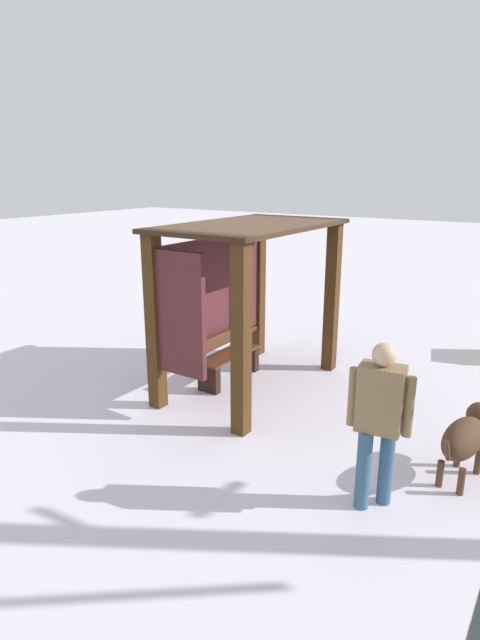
# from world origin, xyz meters

# --- Properties ---
(ground_plane) EXTENTS (60.00, 60.00, 0.00)m
(ground_plane) POSITION_xyz_m (0.00, 0.00, 0.00)
(ground_plane) COLOR silver
(bus_shelter) EXTENTS (2.94, 1.70, 2.45)m
(bus_shelter) POSITION_xyz_m (-0.12, 0.23, 1.62)
(bus_shelter) COLOR #432912
(bus_shelter) RESTS_ON ground
(bench_left_inside) EXTENTS (1.27, 0.40, 0.73)m
(bench_left_inside) POSITION_xyz_m (0.00, 0.42, 0.34)
(bench_left_inside) COLOR #552F1D
(bench_left_inside) RESTS_ON ground
(person_walking) EXTENTS (0.35, 0.61, 1.67)m
(person_walking) POSITION_xyz_m (-1.80, -2.56, 0.97)
(person_walking) COLOR olive
(person_walking) RESTS_ON ground
(dog) EXTENTS (1.17, 0.46, 0.71)m
(dog) POSITION_xyz_m (-0.80, -3.19, 0.49)
(dog) COLOR #4D3221
(dog) RESTS_ON ground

